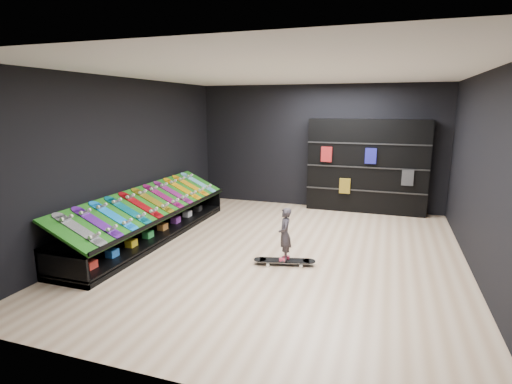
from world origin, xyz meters
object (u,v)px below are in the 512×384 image
(floor_skateboard, at_px, (284,262))
(child, at_px, (285,244))
(back_shelving, at_px, (367,166))
(display_rack, at_px, (151,225))

(floor_skateboard, distance_m, child, 0.30)
(back_shelving, height_order, child, back_shelving)
(display_rack, xyz_separation_m, back_shelving, (3.74, 3.32, 0.85))
(display_rack, bearing_deg, floor_skateboard, -10.27)
(back_shelving, relative_size, child, 5.37)
(back_shelving, bearing_deg, child, -104.37)
(back_shelving, distance_m, floor_skateboard, 4.08)
(display_rack, distance_m, back_shelving, 5.07)
(display_rack, distance_m, floor_skateboard, 2.82)
(display_rack, bearing_deg, back_shelving, 41.57)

